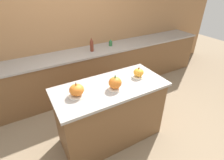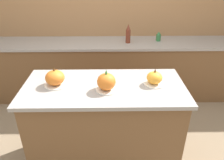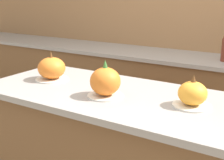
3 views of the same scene
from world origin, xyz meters
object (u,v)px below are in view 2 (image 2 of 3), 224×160
object	(u,v)px
pumpkin_cake_right	(154,78)
bottle_short	(159,36)
pumpkin_cake_left	(55,78)
bottle_tall	(128,34)
pumpkin_cake_center	(106,82)

from	to	relation	value
pumpkin_cake_right	bottle_short	size ratio (longest dim) A/B	1.38
pumpkin_cake_left	bottle_short	distance (m)	1.84
bottle_tall	pumpkin_cake_left	bearing A→B (deg)	-120.61
pumpkin_cake_left	pumpkin_cake_center	size ratio (longest dim) A/B	1.05
pumpkin_cake_left	pumpkin_cake_right	bearing A→B (deg)	0.20
bottle_short	pumpkin_cake_left	bearing A→B (deg)	-131.60
pumpkin_cake_center	bottle_short	size ratio (longest dim) A/B	1.46
pumpkin_cake_center	bottle_tall	size ratio (longest dim) A/B	0.74
pumpkin_cake_left	bottle_tall	bearing A→B (deg)	59.39
pumpkin_cake_right	bottle_tall	world-z (taller)	bottle_tall
pumpkin_cake_right	bottle_tall	xyz separation A→B (m)	(-0.14, 1.29, 0.04)
bottle_short	pumpkin_cake_center	bearing A→B (deg)	-117.26
pumpkin_cake_left	pumpkin_cake_center	distance (m)	0.47
pumpkin_cake_left	pumpkin_cake_right	world-z (taller)	pumpkin_cake_left
pumpkin_cake_left	pumpkin_cake_right	distance (m)	0.90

